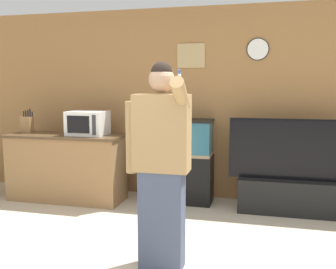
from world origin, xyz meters
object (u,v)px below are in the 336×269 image
counter_island (67,167)px  knife_block (27,124)px  microwave (88,123)px  tv_on_stand (292,186)px  aquarium_on_stand (179,160)px  person_standing (161,164)px

counter_island → knife_block: size_ratio=4.78×
microwave → tv_on_stand: size_ratio=0.32×
knife_block → aquarium_on_stand: 2.16m
microwave → person_standing: bearing=-48.3°
microwave → aquarium_on_stand: size_ratio=0.45×
microwave → aquarium_on_stand: microwave is taller
tv_on_stand → person_standing: size_ratio=0.89×
aquarium_on_stand → person_standing: size_ratio=0.64×
microwave → tv_on_stand: (2.63, 0.12, -0.72)m
tv_on_stand → person_standing: (-1.21, -1.72, 0.57)m
microwave → tv_on_stand: microwave is taller
knife_block → person_standing: (2.33, -1.59, -0.11)m
counter_island → knife_block: bearing=177.5°
microwave → knife_block: (-0.91, -0.01, -0.04)m
knife_block → person_standing: 2.82m
tv_on_stand → person_standing: 2.18m
knife_block → tv_on_stand: bearing=2.1°
microwave → person_standing: (1.42, -1.60, -0.15)m
microwave → aquarium_on_stand: 1.31m
aquarium_on_stand → person_standing: 1.91m
knife_block → counter_island: bearing=-2.5°
aquarium_on_stand → tv_on_stand: tv_on_stand is taller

